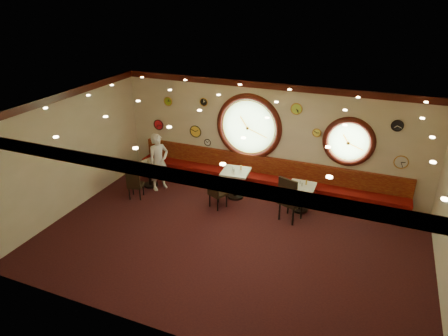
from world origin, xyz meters
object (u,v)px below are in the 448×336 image
table_b (236,181)px  condiment_b_salt (233,168)px  table_a (150,172)px  condiment_b_bottle (241,168)px  waiter (159,162)px  table_c (301,195)px  condiment_a_pepper (148,163)px  condiment_b_pepper (234,170)px  chair_a (134,182)px  chair_b (216,189)px  condiment_c_bottle (306,182)px  condiment_a_salt (148,162)px  chair_c (289,197)px  condiment_a_bottle (155,161)px  condiment_c_pepper (302,185)px  condiment_c_salt (300,182)px

table_b → condiment_b_salt: size_ratio=7.45×
table_a → table_b: table_b is taller
condiment_b_bottle → waiter: bearing=-168.9°
table_c → condiment_a_pepper: size_ratio=7.64×
condiment_a_pepper → condiment_b_pepper: 2.63m
chair_a → table_b: bearing=9.1°
chair_a → table_a: bearing=77.1°
chair_b → condiment_c_bottle: (2.26, 0.85, 0.25)m
condiment_b_salt → chair_a: bearing=-154.6°
table_c → condiment_a_salt: size_ratio=6.73×
condiment_b_pepper → condiment_c_bottle: (2.00, 0.13, -0.06)m
condiment_b_bottle → table_b: bearing=-133.6°
table_c → chair_c: size_ratio=0.98×
table_b → condiment_b_bottle: condiment_b_bottle is taller
chair_c → condiment_a_bottle: bearing=-167.0°
condiment_a_salt → condiment_a_pepper: 0.08m
table_c → condiment_c_pepper: size_ratio=8.47×
condiment_b_bottle → condiment_c_bottle: condiment_b_bottle is taller
condiment_b_salt → table_a: bearing=-172.9°
condiment_c_salt → condiment_a_bottle: (-4.31, -0.29, 0.02)m
condiment_b_salt → condiment_b_pepper: (0.07, -0.07, 0.00)m
condiment_c_salt → condiment_a_salt: bearing=-175.4°
chair_c → waiter: (-3.99, 0.34, 0.15)m
chair_a → condiment_a_pepper: bearing=77.1°
condiment_b_bottle → waiter: waiter is taller
table_b → condiment_c_pepper: bearing=-2.1°
chair_b → condiment_a_bottle: size_ratio=4.07×
table_b → condiment_a_bottle: bearing=-174.5°
chair_a → condiment_a_pepper: size_ratio=5.90×
chair_b → condiment_b_bottle: bearing=91.3°
chair_a → waiter: size_ratio=0.34×
condiment_b_salt → condiment_c_pepper: 1.99m
condiment_a_salt → condiment_c_pepper: bearing=3.1°
condiment_b_salt → condiment_a_salt: bearing=-172.9°
chair_b → condiment_c_pepper: bearing=43.1°
table_a → condiment_b_pepper: bearing=5.3°
condiment_c_salt → condiment_c_pepper: bearing=-56.5°
table_a → condiment_c_salt: condiment_c_salt is taller
table_c → condiment_a_pepper: bearing=-175.6°
table_b → condiment_a_pepper: (-2.63, -0.39, 0.27)m
chair_b → condiment_b_bottle: size_ratio=4.50×
table_c → condiment_b_pepper: 1.96m
condiment_b_pepper → condiment_b_bottle: 0.23m
condiment_c_bottle → chair_c: bearing=-109.4°
condiment_c_salt → condiment_b_bottle: condiment_b_bottle is taller
table_a → condiment_c_salt: size_ratio=9.71×
condiment_a_pepper → condiment_c_pepper: 4.54m
table_a → condiment_a_bottle: 0.39m
table_b → chair_c: 1.86m
table_b → table_a: bearing=-173.2°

